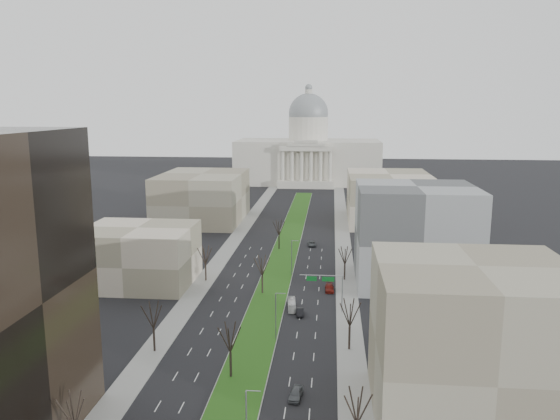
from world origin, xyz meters
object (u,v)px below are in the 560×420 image
Objects in this scene: box_van at (292,305)px; car_grey_far at (312,244)px; car_black at (300,312)px; car_grey_near at (296,393)px; car_red at (329,288)px.

car_grey_far is at bearing 81.91° from box_van.
car_black is 57.63m from car_grey_far.
car_grey_near is at bearing -90.50° from box_van.
box_van reaches higher than car_grey_far.
box_van is at bearing 117.38° from car_black.
car_red is (4.67, 48.70, -0.02)m from car_grey_near.
car_grey_far is (-5.77, 41.85, -0.05)m from car_red.
box_van reaches higher than car_red.
car_grey_far is at bearing 96.52° from car_red.
car_grey_far is at bearing 97.28° from car_grey_near.
car_grey_far is 0.73× the size of box_van.
car_grey_near is at bearing -90.51° from car_black.
car_red is at bearing 66.29° from car_black.
car_red is 1.03× the size of car_grey_far.
car_black is 0.81× the size of car_red.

